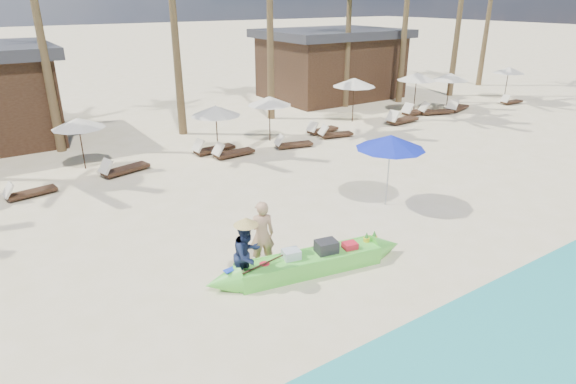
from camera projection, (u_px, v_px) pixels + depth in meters
ground at (322, 274)px, 11.66m from camera, size 240.00×240.00×0.00m
green_canoe at (309, 262)px, 11.69m from camera, size 5.73×1.44×0.73m
tourist at (262, 235)px, 11.67m from camera, size 0.74×0.59×1.76m
vendor_green at (247, 255)px, 10.87m from camera, size 0.95×0.84×1.63m
blue_umbrella at (391, 142)px, 14.75m from camera, size 2.16×2.16×2.32m
lounger_4_right at (28, 192)px, 16.05m from camera, size 1.67×0.73×0.55m
resort_parasol_5 at (78, 123)px, 18.10m from camera, size 1.96×1.96×2.02m
lounger_5_left at (122, 169)px, 18.15m from camera, size 1.95×1.02×0.64m
resort_parasol_6 at (216, 111)px, 19.65m from camera, size 2.06×2.06×2.12m
lounger_6_left at (232, 152)px, 20.09m from camera, size 1.82×0.63×0.61m
lounger_6_right at (212, 148)px, 20.57m from camera, size 1.91×0.74×0.63m
resort_parasol_7 at (269, 101)px, 21.74m from camera, size 2.01×2.01×2.07m
lounger_7_left at (292, 144)px, 21.30m from camera, size 1.78×0.89×0.58m
lounger_7_right at (334, 134)px, 22.86m from camera, size 1.74×0.86×0.57m
resort_parasol_8 at (354, 82)px, 25.06m from camera, size 2.25×2.25×2.32m
lounger_8_left at (321, 129)px, 23.57m from camera, size 1.79×0.74×0.59m
resort_parasol_9 at (417, 77)px, 27.17m from camera, size 2.20×2.20×2.26m
lounger_9_left at (401, 119)px, 25.37m from camera, size 2.04×0.76×0.68m
lounger_9_right at (415, 111)px, 27.17m from camera, size 1.98×0.69×0.66m
resort_parasol_10 at (450, 77)px, 27.65m from camera, size 2.11×2.11×2.17m
lounger_10_left at (434, 111)px, 27.29m from camera, size 2.05×1.21×0.66m
lounger_10_right at (457, 107)px, 28.14m from camera, size 2.07×1.10×0.67m
resort_parasol_11 at (509, 70)px, 31.02m from camera, size 1.98×1.98×2.04m
lounger_11_left at (511, 101)px, 29.97m from camera, size 1.65×0.60×0.55m
pavilion_east at (331, 63)px, 31.51m from camera, size 8.80×6.60×4.30m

